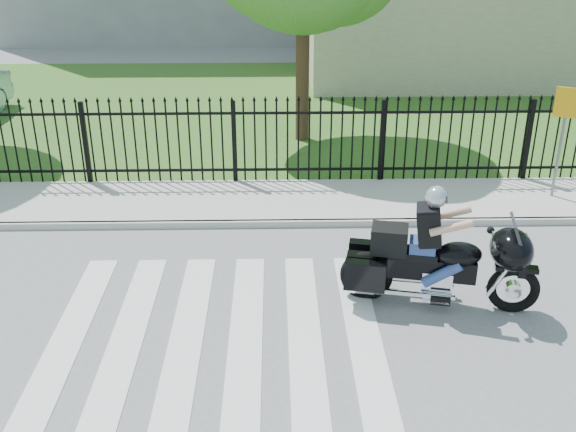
{
  "coord_description": "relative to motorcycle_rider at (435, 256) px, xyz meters",
  "views": [
    {
      "loc": [
        0.81,
        -7.03,
        5.3
      ],
      "look_at": [
        1.01,
        2.28,
        1.0
      ],
      "focal_mm": 42.0,
      "sensor_mm": 36.0,
      "label": 1
    }
  ],
  "objects": [
    {
      "name": "curb",
      "position": [
        -3.08,
        2.63,
        -0.71
      ],
      "size": [
        40.0,
        0.12,
        0.12
      ],
      "primitive_type": "cube",
      "color": "#ADAAA3",
      "rests_on": "ground"
    },
    {
      "name": "sidewalk",
      "position": [
        -3.08,
        3.63,
        -0.71
      ],
      "size": [
        40.0,
        2.0,
        0.12
      ],
      "primitive_type": "cube",
      "color": "#ADAAA3",
      "rests_on": "ground"
    },
    {
      "name": "grass_strip",
      "position": [
        -3.08,
        10.63,
        -0.76
      ],
      "size": [
        40.0,
        12.0,
        0.02
      ],
      "primitive_type": "cube",
      "color": "#325C1F",
      "rests_on": "ground"
    },
    {
      "name": "crosswalk",
      "position": [
        -3.08,
        -1.37,
        -0.76
      ],
      "size": [
        5.0,
        5.5,
        0.01
      ],
      "primitive_type": null,
      "color": "silver",
      "rests_on": "ground"
    },
    {
      "name": "ground",
      "position": [
        -3.08,
        -1.37,
        -0.77
      ],
      "size": [
        120.0,
        120.0,
        0.0
      ],
      "primitive_type": "plane",
      "color": "slate",
      "rests_on": "ground"
    },
    {
      "name": "iron_fence",
      "position": [
        -3.08,
        4.63,
        0.13
      ],
      "size": [
        26.0,
        0.04,
        1.8
      ],
      "color": "black",
      "rests_on": "ground"
    },
    {
      "name": "motorcycle_rider",
      "position": [
        0.0,
        0.0,
        0.0
      ],
      "size": [
        2.81,
        1.31,
        1.88
      ],
      "rotation": [
        0.0,
        0.0,
        -0.21
      ],
      "color": "black",
      "rests_on": "ground"
    },
    {
      "name": "building_low",
      "position": [
        3.92,
        14.63,
        0.98
      ],
      "size": [
        10.0,
        6.0,
        3.5
      ],
      "primitive_type": "cube",
      "color": "beige",
      "rests_on": "ground"
    },
    {
      "name": "traffic_sign",
      "position": [
        3.18,
        3.67,
        0.89
      ],
      "size": [
        0.44,
        0.23,
        2.15
      ],
      "rotation": [
        0.0,
        0.0,
        -0.43
      ],
      "color": "slate",
      "rests_on": "sidewalk"
    }
  ]
}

